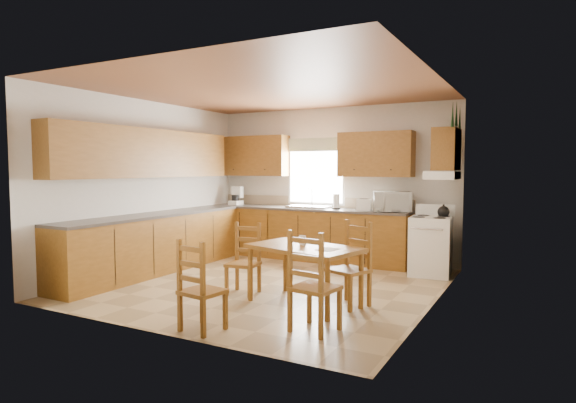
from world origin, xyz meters
The scene contains 35 objects.
floor centered at (0.00, 0.00, 0.00)m, with size 4.50×4.50×0.00m, color tan.
ceiling centered at (0.00, 0.00, 2.70)m, with size 4.50×4.50×0.00m, color brown.
wall_left centered at (-2.25, 0.00, 1.35)m, with size 4.50×4.50×0.00m, color beige.
wall_right centered at (2.25, 0.00, 1.35)m, with size 4.50×4.50×0.00m, color beige.
wall_back centered at (0.00, 2.25, 1.35)m, with size 4.50×4.50×0.00m, color beige.
wall_front centered at (0.00, -2.25, 1.35)m, with size 4.50×4.50×0.00m, color beige.
lower_cab_back centered at (-0.38, 1.95, 0.44)m, with size 3.75×0.60×0.88m, color brown.
lower_cab_left centered at (-1.95, -0.15, 0.44)m, with size 0.60×3.60×0.88m, color brown.
counter_back centered at (-0.38, 1.95, 0.90)m, with size 3.75×0.63×0.04m, color #453E38.
counter_left centered at (-1.95, -0.15, 0.90)m, with size 0.63×3.60×0.04m, color #453E38.
backsplash centered at (-0.38, 2.24, 1.01)m, with size 3.75×0.01×0.18m, color gray.
upper_cab_back_left centered at (-1.55, 2.08, 1.85)m, with size 1.41×0.33×0.75m, color brown.
upper_cab_back_right centered at (0.86, 2.08, 1.85)m, with size 1.25×0.33×0.75m, color brown.
upper_cab_left centered at (-2.08, -0.15, 1.85)m, with size 0.33×3.60×0.75m, color brown.
upper_cab_stove centered at (2.08, 1.65, 1.90)m, with size 0.33×0.62×0.62m, color brown.
range_hood centered at (2.03, 1.65, 1.52)m, with size 0.44×0.62×0.12m, color white.
window_frame centered at (-0.30, 2.22, 1.55)m, with size 1.13×0.02×1.18m, color white.
window_pane centered at (-0.30, 2.21, 1.55)m, with size 1.05×0.01×1.10m, color white.
window_valance centered at (-0.30, 2.19, 2.05)m, with size 1.19×0.01×0.24m, color #475D37.
sink_basin centered at (-0.30, 1.95, 0.94)m, with size 0.75×0.45×0.04m, color silver.
pine_decal_a centered at (2.21, 1.33, 2.38)m, with size 0.22×0.22×0.36m, color #18461D.
pine_decal_b centered at (2.21, 1.65, 2.42)m, with size 0.22×0.22×0.36m, color #18461D.
pine_decal_c centered at (2.21, 1.97, 2.38)m, with size 0.22×0.22×0.36m, color #18461D.
stove centered at (1.88, 1.66, 0.44)m, with size 0.59×0.61×0.87m, color white.
coffeemaker centered at (-1.88, 1.96, 1.10)m, with size 0.22×0.26×0.37m, color white.
paper_towel centered at (0.22, 1.94, 1.05)m, with size 0.11×0.11×0.26m, color white.
toaster centered at (0.74, 1.87, 1.02)m, with size 0.24×0.15×0.19m, color white.
microwave centered at (1.20, 1.91, 1.08)m, with size 0.55×0.39×0.33m, color white.
dining_table centered at (0.88, -0.66, 0.35)m, with size 1.31×0.75×0.70m, color brown.
chair_near_left centered at (0.39, -1.97, 0.46)m, with size 0.39×0.37×0.92m, color brown.
chair_near_right centered at (1.39, -1.45, 0.51)m, with size 0.42×0.40×1.01m, color brown.
chair_far_left centered at (-0.03, -0.60, 0.45)m, with size 0.38×0.36×0.91m, color brown.
chair_far_right centered at (1.37, -0.47, 0.49)m, with size 0.42×0.40×0.99m, color brown.
table_paper centered at (1.23, -0.76, 0.71)m, with size 0.19×0.26×0.00m, color white.
table_card centered at (0.84, -0.61, 0.76)m, with size 0.09×0.02×0.12m, color white.
Camera 1 is at (3.37, -5.73, 1.63)m, focal length 30.00 mm.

